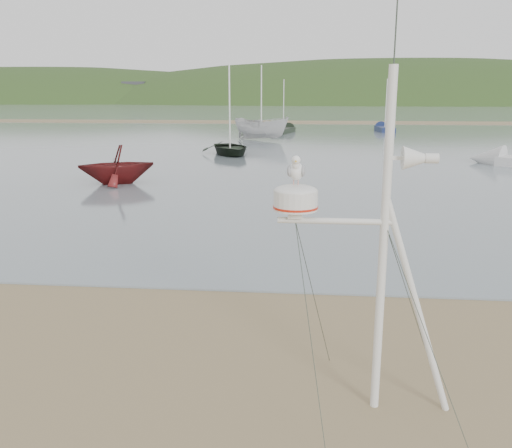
# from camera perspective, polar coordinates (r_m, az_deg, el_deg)

# --- Properties ---
(ground) EXTENTS (560.00, 560.00, 0.00)m
(ground) POSITION_cam_1_polar(r_m,az_deg,el_deg) (8.20, -14.05, -16.63)
(ground) COLOR #776345
(ground) RESTS_ON ground
(water) EXTENTS (560.00, 256.00, 0.04)m
(water) POSITION_cam_1_polar(r_m,az_deg,el_deg) (138.72, 4.49, 11.96)
(water) COLOR slate
(water) RESTS_ON ground
(sandbar) EXTENTS (560.00, 7.00, 0.07)m
(sandbar) POSITION_cam_1_polar(r_m,az_deg,el_deg) (76.79, 3.60, 10.66)
(sandbar) COLOR #776345
(sandbar) RESTS_ON water
(hill_ridge) EXTENTS (620.00, 180.00, 80.00)m
(hill_ridge) POSITION_cam_1_polar(r_m,az_deg,el_deg) (243.33, 9.28, 7.90)
(hill_ridge) COLOR #223817
(hill_ridge) RESTS_ON ground
(far_cottages) EXTENTS (294.40, 6.30, 8.00)m
(far_cottages) POSITION_cam_1_polar(r_m,az_deg,el_deg) (202.64, 5.74, 13.59)
(far_cottages) COLOR white
(far_cottages) RESTS_ON ground
(mast_rig) EXTENTS (2.37, 2.53, 5.35)m
(mast_rig) POSITION_cam_1_polar(r_m,az_deg,el_deg) (7.17, 12.38, -9.57)
(mast_rig) COLOR silver
(mast_rig) RESTS_ON ground
(boat_dark) EXTENTS (3.28, 2.08, 4.44)m
(boat_dark) POSITION_cam_1_polar(r_m,az_deg,el_deg) (36.20, -2.78, 10.78)
(boat_dark) COLOR black
(boat_dark) RESTS_ON water
(boat_red) EXTENTS (2.81, 3.35, 3.34)m
(boat_red) POSITION_cam_1_polar(r_m,az_deg,el_deg) (25.37, -14.59, 7.87)
(boat_red) COLOR #5D1515
(boat_red) RESTS_ON water
(boat_white) EXTENTS (2.67, 2.64, 5.27)m
(boat_white) POSITION_cam_1_polar(r_m,az_deg,el_deg) (47.82, 0.57, 11.99)
(boat_white) COLOR beige
(boat_white) RESTS_ON water
(sailboat_blue_far) EXTENTS (1.80, 5.99, 5.91)m
(sailboat_blue_far) POSITION_cam_1_polar(r_m,az_deg,el_deg) (61.43, 13.13, 9.80)
(sailboat_blue_far) COLOR #141F48
(sailboat_blue_far) RESTS_ON ground
(sailboat_dark_mid) EXTENTS (2.73, 5.94, 5.78)m
(sailboat_dark_mid) POSITION_cam_1_polar(r_m,az_deg,el_deg) (57.78, 3.29, 9.91)
(sailboat_dark_mid) COLOR black
(sailboat_dark_mid) RESTS_ON ground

